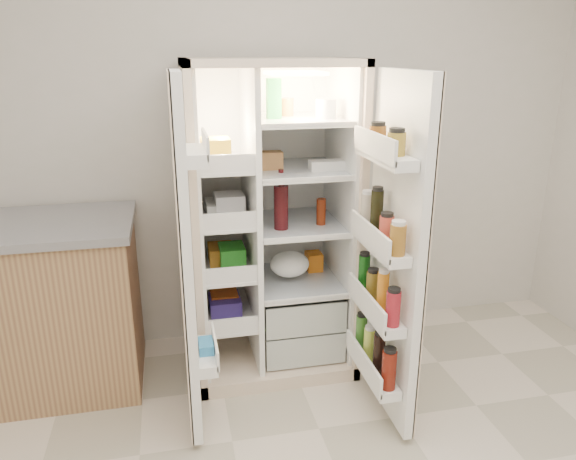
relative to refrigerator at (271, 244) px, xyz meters
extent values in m
cube|color=silver|center=(0.09, 0.35, 0.61)|extent=(4.00, 0.02, 2.70)
cube|color=beige|center=(-0.02, 0.28, 0.16)|extent=(0.92, 0.04, 1.80)
cube|color=beige|center=(-0.46, -0.05, 0.16)|extent=(0.04, 0.70, 1.80)
cube|color=beige|center=(0.42, -0.05, 0.16)|extent=(0.04, 0.70, 1.80)
cube|color=beige|center=(-0.02, -0.05, 1.04)|extent=(0.92, 0.70, 0.04)
cube|color=beige|center=(-0.02, -0.05, -0.70)|extent=(0.92, 0.70, 0.08)
cube|color=white|center=(-0.02, 0.25, 0.18)|extent=(0.84, 0.02, 1.68)
cube|color=white|center=(-0.43, -0.05, 0.18)|extent=(0.02, 0.62, 1.68)
cube|color=white|center=(0.39, -0.05, 0.18)|extent=(0.02, 0.62, 1.68)
cube|color=white|center=(-0.13, -0.05, 0.18)|extent=(0.03, 0.62, 1.68)
cube|color=#B6BFB9|center=(0.14, -0.07, -0.56)|extent=(0.47, 0.52, 0.19)
cube|color=#B6BFB9|center=(0.14, -0.07, -0.36)|extent=(0.47, 0.52, 0.19)
cube|color=#FFD18C|center=(0.14, 0.00, 0.98)|extent=(0.30, 0.30, 0.02)
cube|color=white|center=(-0.28, -0.05, -0.39)|extent=(0.28, 0.58, 0.02)
cube|color=white|center=(-0.28, -0.05, -0.09)|extent=(0.28, 0.58, 0.02)
cube|color=white|center=(-0.28, -0.05, 0.21)|extent=(0.28, 0.58, 0.02)
cube|color=white|center=(-0.28, -0.05, 0.51)|extent=(0.28, 0.58, 0.02)
cube|color=silver|center=(0.14, -0.05, -0.22)|extent=(0.49, 0.58, 0.01)
cube|color=silver|center=(0.14, -0.05, 0.14)|extent=(0.49, 0.58, 0.01)
cube|color=silver|center=(0.14, -0.05, 0.46)|extent=(0.49, 0.58, 0.02)
cube|color=silver|center=(0.14, -0.05, 0.74)|extent=(0.49, 0.58, 0.02)
cube|color=#C3521B|center=(-0.28, -0.05, -0.33)|extent=(0.16, 0.20, 0.10)
cube|color=#288E26|center=(-0.28, -0.05, -0.02)|extent=(0.14, 0.18, 0.12)
cube|color=silver|center=(-0.28, -0.05, 0.25)|extent=(0.20, 0.22, 0.07)
cube|color=yellow|center=(-0.28, -0.05, 0.59)|extent=(0.15, 0.16, 0.14)
cube|color=#463195|center=(-0.28, -0.05, -0.34)|extent=(0.18, 0.20, 0.09)
cube|color=#C67722|center=(-0.28, -0.05, -0.03)|extent=(0.14, 0.18, 0.10)
cube|color=white|center=(-0.28, -0.05, 0.28)|extent=(0.16, 0.16, 0.12)
sphere|color=orange|center=(0.01, -0.15, -0.62)|extent=(0.07, 0.07, 0.07)
sphere|color=orange|center=(0.10, -0.11, -0.62)|extent=(0.07, 0.07, 0.07)
sphere|color=orange|center=(0.20, -0.15, -0.62)|extent=(0.07, 0.07, 0.07)
sphere|color=orange|center=(0.06, -0.01, -0.62)|extent=(0.07, 0.07, 0.07)
ellipsoid|color=#427025|center=(0.14, -0.05, -0.34)|extent=(0.26, 0.24, 0.11)
cylinder|color=#3D0D11|center=(0.03, -0.16, 0.27)|extent=(0.08, 0.08, 0.25)
cylinder|color=maroon|center=(0.27, -0.13, 0.22)|extent=(0.05, 0.05, 0.15)
cube|color=#248434|center=(0.01, -0.07, 0.85)|extent=(0.07, 0.07, 0.21)
cylinder|color=silver|center=(0.29, -0.11, 0.79)|extent=(0.11, 0.11, 0.10)
cylinder|color=#9A6023|center=(0.10, 0.04, 0.79)|extent=(0.08, 0.08, 0.10)
cube|color=silver|center=(0.30, -0.14, 0.49)|extent=(0.21, 0.09, 0.05)
cube|color=#A57542|center=(-0.03, -0.05, 0.51)|extent=(0.16, 0.09, 0.10)
ellipsoid|color=white|center=(0.09, -0.07, -0.14)|extent=(0.23, 0.21, 0.15)
cube|color=orange|center=(0.28, 0.06, -0.16)|extent=(0.09, 0.11, 0.11)
cube|color=white|center=(-0.52, -0.60, 0.16)|extent=(0.05, 0.40, 1.72)
cube|color=beige|center=(-0.54, -0.60, 0.16)|extent=(0.01, 0.40, 1.72)
cube|color=white|center=(-0.45, -0.60, -0.34)|extent=(0.09, 0.32, 0.06)
cube|color=white|center=(-0.45, -0.60, 0.66)|extent=(0.09, 0.32, 0.06)
cube|color=#338CCC|center=(-0.45, -0.60, -0.31)|extent=(0.07, 0.12, 0.10)
cube|color=white|center=(0.48, -0.69, 0.16)|extent=(0.05, 0.58, 1.72)
cube|color=beige|center=(0.51, -0.69, 0.16)|extent=(0.01, 0.58, 1.72)
cube|color=white|center=(0.40, -0.69, -0.48)|extent=(0.11, 0.50, 0.05)
cube|color=white|center=(0.40, -0.69, -0.14)|extent=(0.11, 0.50, 0.05)
cube|color=white|center=(0.40, -0.69, 0.21)|extent=(0.11, 0.50, 0.05)
cube|color=white|center=(0.40, -0.69, 0.64)|extent=(0.11, 0.50, 0.05)
cylinder|color=#63150B|center=(0.40, -0.89, -0.36)|extent=(0.07, 0.07, 0.20)
cylinder|color=black|center=(0.40, -0.76, -0.35)|extent=(0.06, 0.06, 0.22)
cylinder|color=#B4CD44|center=(0.40, -0.63, -0.37)|extent=(0.06, 0.06, 0.18)
cylinder|color=#3A7A28|center=(0.40, -0.50, -0.36)|extent=(0.06, 0.06, 0.19)
cylinder|color=maroon|center=(0.40, -0.89, -0.03)|extent=(0.07, 0.07, 0.17)
cylinder|color=orange|center=(0.40, -0.76, -0.01)|extent=(0.06, 0.06, 0.21)
cylinder|color=brown|center=(0.40, -0.63, -0.04)|extent=(0.07, 0.07, 0.16)
cylinder|color=#125013|center=(0.40, -0.50, -0.02)|extent=(0.06, 0.06, 0.20)
cylinder|color=#926120|center=(0.40, -0.89, 0.30)|extent=(0.07, 0.07, 0.14)
cylinder|color=#C44332|center=(0.40, -0.76, 0.30)|extent=(0.07, 0.07, 0.14)
cylinder|color=black|center=(0.40, -0.63, 0.35)|extent=(0.06, 0.06, 0.23)
cylinder|color=#C0B29E|center=(0.40, -0.50, 0.32)|extent=(0.06, 0.06, 0.18)
cylinder|color=olive|center=(0.40, -0.81, 0.71)|extent=(0.08, 0.08, 0.10)
cylinder|color=brown|center=(0.40, -0.59, 0.71)|extent=(0.08, 0.08, 0.10)
cube|color=#A78453|center=(-1.45, -0.04, -0.28)|extent=(1.30, 0.67, 0.93)
cube|color=gray|center=(-1.45, -0.04, 0.21)|extent=(1.34, 0.71, 0.04)
camera|label=1|loc=(-0.56, -3.00, 1.10)|focal=34.00mm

